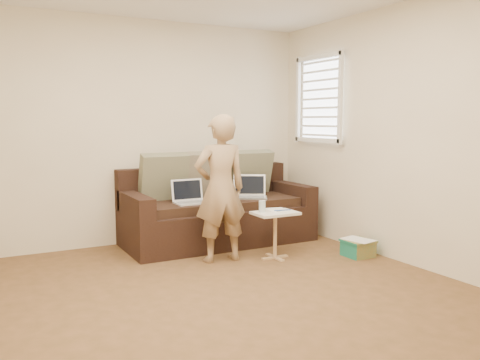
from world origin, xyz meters
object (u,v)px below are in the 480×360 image
(sofa, at_px, (219,207))
(side_table, at_px, (275,235))
(drinking_glass, at_px, (262,206))
(laptop_white, at_px, (192,203))
(striped_box, at_px, (358,248))
(laptop_silver, at_px, (251,198))
(person, at_px, (220,189))

(sofa, relative_size, side_table, 4.45)
(side_table, relative_size, drinking_glass, 4.12)
(laptop_white, bearing_deg, striped_box, -37.08)
(laptop_silver, relative_size, drinking_glass, 3.23)
(person, height_order, striped_box, person)
(person, bearing_deg, striped_box, 162.99)
(laptop_white, height_order, person, person)
(laptop_white, height_order, drinking_glass, laptop_white)
(side_table, xyz_separation_m, drinking_glass, (-0.13, 0.05, 0.31))
(sofa, height_order, person, person)
(laptop_silver, relative_size, person, 0.26)
(laptop_white, xyz_separation_m, person, (0.07, -0.58, 0.23))
(laptop_silver, height_order, striped_box, laptop_silver)
(sofa, xyz_separation_m, person, (-0.33, -0.73, 0.33))
(sofa, height_order, striped_box, sofa)
(person, relative_size, drinking_glass, 12.54)
(laptop_white, height_order, side_table, laptop_white)
(person, xyz_separation_m, drinking_glass, (0.42, -0.13, -0.20))
(drinking_glass, bearing_deg, side_table, -22.03)
(sofa, xyz_separation_m, laptop_white, (-0.40, -0.14, 0.10))
(side_table, bearing_deg, laptop_silver, 79.24)
(laptop_white, relative_size, person, 0.25)
(laptop_silver, distance_m, side_table, 0.84)
(person, distance_m, striped_box, 1.61)
(side_table, xyz_separation_m, striped_box, (0.82, -0.36, -0.16))
(drinking_glass, bearing_deg, laptop_white, 124.40)
(laptop_silver, height_order, laptop_white, laptop_white)
(person, xyz_separation_m, striped_box, (1.36, -0.54, -0.66))
(side_table, bearing_deg, striped_box, -23.48)
(laptop_silver, bearing_deg, side_table, -71.05)
(person, distance_m, drinking_glass, 0.48)
(laptop_white, distance_m, striped_box, 1.87)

